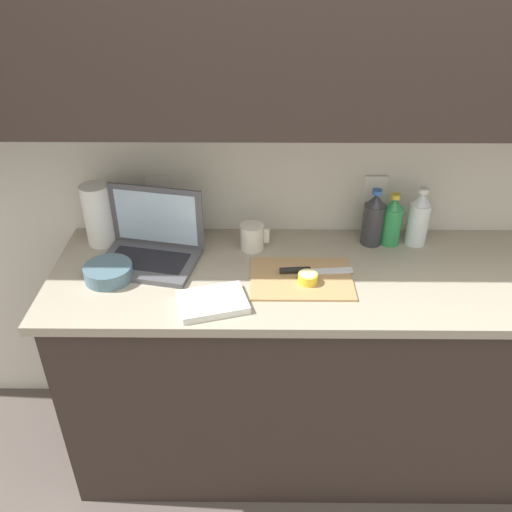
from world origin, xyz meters
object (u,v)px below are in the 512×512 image
Objects in this scene: bottle_oil_tall at (392,221)px; paper_towel_roll at (98,215)px; bottle_water_clear at (373,219)px; bowl_white at (109,272)px; laptop at (152,244)px; measuring_cup at (252,237)px; cutting_board at (301,278)px; knife at (304,270)px; bottle_green_soda at (419,219)px; lemon_half_cut at (308,278)px.

paper_towel_roll is (-1.12, -0.01, 0.03)m from bottle_oil_tall.
bowl_white is at bearing -165.31° from bottle_water_clear.
laptop is 0.38m from measuring_cup.
cutting_board is at bearing -0.04° from bowl_white.
paper_towel_roll reaches higher than bottle_water_clear.
bowl_white reaches higher than knife.
lemon_half_cut is at bearing -147.33° from bottle_green_soda.
lemon_half_cut is 0.28× the size of paper_towel_roll.
knife is 1.17× the size of bottle_water_clear.
bottle_water_clear is 2.06× the size of measuring_cup.
paper_towel_roll is at bearing 162.02° from cutting_board.
lemon_half_cut is 0.32× the size of bottle_oil_tall.
knife is 0.26m from measuring_cup.
paper_towel_roll reaches higher than knife.
bottle_water_clear is (-0.07, 0.00, 0.01)m from bottle_oil_tall.
laptop is 1.01m from bottle_green_soda.
laptop is 0.84m from bottle_water_clear.
bottle_green_soda reaches higher than knife.
laptop is 0.57m from cutting_board.
measuring_cup is at bearing 22.79° from laptop.
bowl_white is at bearing 179.96° from cutting_board.
bowl_white is (-0.69, -0.03, 0.01)m from knife.
laptop is 0.91m from bottle_oil_tall.
bottle_water_clear reaches higher than bottle_oil_tall.
bottle_oil_tall is at bearing 4.75° from measuring_cup.
laptop is at bearing -27.11° from paper_towel_roll.
cutting_board is 1.70× the size of bottle_oil_tall.
lemon_half_cut is 0.53m from bottle_green_soda.
bottle_water_clear is at bearing 5.47° from measuring_cup.
bottle_oil_tall is 0.92× the size of bottle_water_clear.
measuring_cup is (-0.64, -0.04, -0.06)m from bottle_green_soda.
bottle_oil_tall is (0.34, 0.28, 0.07)m from lemon_half_cut.
bottle_green_soda is at bearing 21.29° from knife.
knife is at bearing -43.40° from measuring_cup.
paper_towel_roll is (-0.76, 0.25, 0.12)m from cutting_board.
knife is at bearing -141.43° from bottle_water_clear.
cutting_board is 1.35× the size of knife.
laptop is 1.69× the size of bottle_green_soda.
cutting_board is 0.04m from lemon_half_cut.
knife is (0.01, 0.03, 0.01)m from cutting_board.
bowl_white is (-0.13, -0.14, -0.04)m from laptop.
bottle_green_soda reaches higher than bottle_oil_tall.
bottle_oil_tall is at bearing 35.32° from cutting_board.
bottle_water_clear is 1.35× the size of bowl_white.
cutting_board is 3.23× the size of measuring_cup.
laptop is 5.83× the size of lemon_half_cut.
lemon_half_cut is 0.61× the size of measuring_cup.
bottle_green_soda is (1.01, 0.12, 0.05)m from laptop.
bottle_oil_tall reaches higher than cutting_board.
bottle_green_soda is (0.46, 0.25, 0.10)m from cutting_board.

